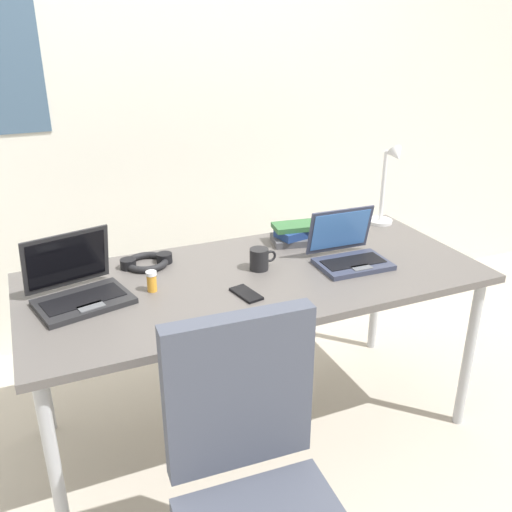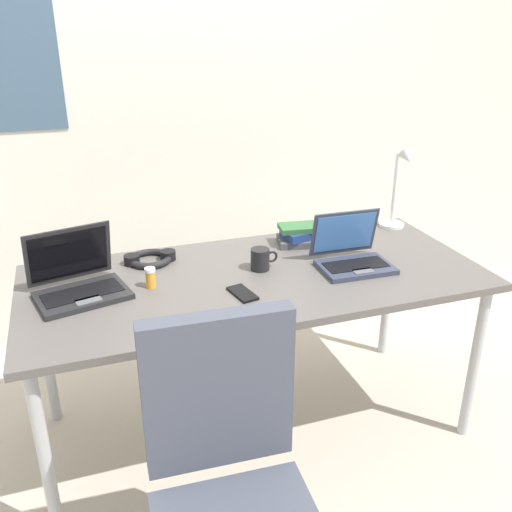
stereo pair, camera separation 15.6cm
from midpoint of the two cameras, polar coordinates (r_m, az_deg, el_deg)
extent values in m
plane|color=#B7AD9E|center=(2.61, 1.78, -16.77)|extent=(12.00, 12.00, 0.00)
cube|color=silver|center=(3.08, -5.41, 16.06)|extent=(6.00, 0.12, 2.60)
cube|color=#595451|center=(2.22, 2.01, -2.29)|extent=(1.80, 0.80, 0.03)
cylinder|color=#B2B5BA|center=(2.03, -18.47, -19.11)|extent=(0.04, 0.04, 0.71)
cylinder|color=#B2B5BA|center=(2.56, 22.99, -10.09)|extent=(0.04, 0.04, 0.71)
cylinder|color=#B2B5BA|center=(2.58, -18.96, -9.13)|extent=(0.04, 0.04, 0.71)
cylinder|color=#B2B5BA|center=(3.01, 14.69, -3.68)|extent=(0.04, 0.04, 0.71)
cylinder|color=white|center=(2.82, 15.14, 3.08)|extent=(0.12, 0.12, 0.02)
cylinder|color=white|center=(2.76, 15.52, 6.55)|extent=(0.02, 0.02, 0.34)
cylinder|color=white|center=(2.69, 16.38, 9.77)|extent=(0.01, 0.08, 0.01)
cone|color=white|center=(2.66, 16.87, 9.56)|extent=(0.07, 0.09, 0.09)
cube|color=#232326|center=(2.10, -15.18, -3.93)|extent=(0.36, 0.29, 0.02)
cube|color=black|center=(2.10, -15.21, -3.65)|extent=(0.30, 0.18, 0.00)
cube|color=#595B60|center=(2.04, -14.58, -4.42)|extent=(0.10, 0.07, 0.00)
cube|color=#232326|center=(2.17, -16.57, 0.17)|extent=(0.32, 0.12, 0.22)
cube|color=black|center=(2.16, -16.53, 0.14)|extent=(0.29, 0.10, 0.18)
cube|color=#33384C|center=(2.30, 12.01, -1.15)|extent=(0.29, 0.21, 0.02)
cube|color=black|center=(2.30, 12.03, -0.89)|extent=(0.26, 0.12, 0.00)
cube|color=#595B60|center=(2.25, 12.81, -1.53)|extent=(0.08, 0.05, 0.00)
cube|color=#33384C|center=(2.36, 10.84, 2.36)|extent=(0.29, 0.06, 0.19)
cube|color=#3F72BF|center=(2.35, 10.90, 2.34)|extent=(0.26, 0.05, 0.16)
ellipsoid|color=black|center=(2.68, 10.36, 2.72)|extent=(0.10, 0.11, 0.03)
cube|color=black|center=(2.05, 0.80, -3.85)|extent=(0.09, 0.15, 0.01)
torus|color=black|center=(2.34, -8.85, -0.32)|extent=(0.18, 0.18, 0.03)
cylinder|color=black|center=(2.33, -10.66, -0.42)|extent=(0.06, 0.06, 0.04)
cylinder|color=black|center=(2.35, -7.07, 0.05)|extent=(0.06, 0.06, 0.04)
cylinder|color=gold|center=(2.12, -8.60, -2.40)|extent=(0.04, 0.04, 0.06)
cylinder|color=white|center=(2.10, -8.67, -1.44)|extent=(0.04, 0.04, 0.01)
cube|color=#4C4C51|center=(2.52, 6.23, 1.52)|extent=(0.22, 0.18, 0.03)
cube|color=navy|center=(2.51, 6.55, 2.26)|extent=(0.19, 0.14, 0.04)
cube|color=#336638|center=(2.50, 6.44, 2.88)|extent=(0.21, 0.14, 0.02)
cylinder|color=black|center=(2.24, 2.41, -0.36)|extent=(0.08, 0.08, 0.09)
torus|color=black|center=(2.26, 3.60, -0.10)|extent=(0.05, 0.01, 0.05)
cube|color=#474C5B|center=(1.59, -0.94, -13.62)|extent=(0.42, 0.08, 0.48)
camera|label=1|loc=(0.08, -87.95, 0.88)|focal=39.35mm
camera|label=2|loc=(0.08, 92.05, -0.88)|focal=39.35mm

